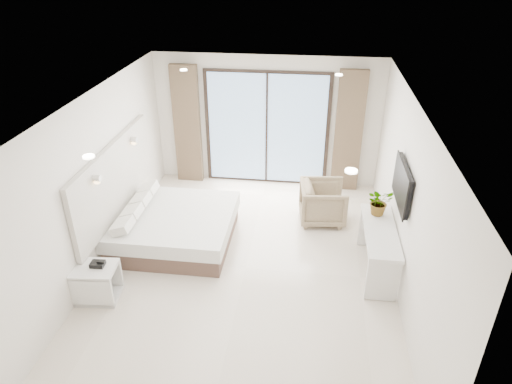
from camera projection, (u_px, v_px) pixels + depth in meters
ground at (246, 268)px, 7.28m from camera, size 6.20×6.20×0.00m
room_shell at (240, 156)px, 7.26m from camera, size 4.62×6.22×2.72m
bed at (174, 227)px, 7.81m from camera, size 1.96×1.87×0.69m
nightstand at (97, 283)px, 6.56m from camera, size 0.63×0.53×0.53m
phone at (98, 264)px, 6.45m from camera, size 0.20×0.16×0.06m
console_desk at (379, 241)px, 6.97m from camera, size 0.48×1.53×0.77m
plant at (379, 204)px, 7.19m from camera, size 0.55×0.57×0.35m
armchair at (323, 201)px, 8.36m from camera, size 0.82×0.87×0.82m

